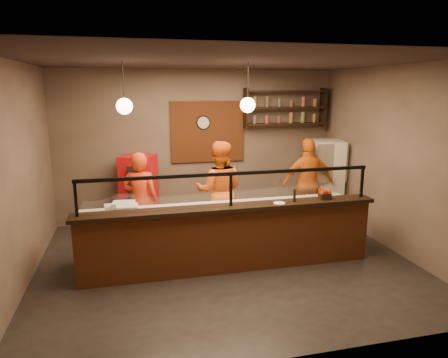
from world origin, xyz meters
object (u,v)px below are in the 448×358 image
object	(u,v)px
cook_left	(140,200)
wall_clock	(203,123)
red_cooler	(139,191)
cook_mid	(219,191)
cook_right	(308,183)
condiment_caddy	(325,196)
pizza_dough	(242,203)
pepper_mill	(294,196)
fridge	(324,180)

from	to	relation	value
cook_left	wall_clock	bearing A→B (deg)	-123.49
red_cooler	cook_mid	bearing A→B (deg)	-12.73
cook_right	condiment_caddy	size ratio (longest dim) A/B	10.25
cook_mid	pizza_dough	xyz separation A→B (m)	(0.21, -0.79, -0.03)
wall_clock	pepper_mill	bearing A→B (deg)	-71.52
condiment_caddy	cook_right	bearing A→B (deg)	73.64
red_cooler	pepper_mill	bearing A→B (deg)	-23.45
cook_right	fridge	xyz separation A→B (m)	(0.55, 0.38, -0.05)
cook_left	cook_mid	size ratio (longest dim) A/B	0.93
pepper_mill	pizza_dough	bearing A→B (deg)	137.24
cook_right	pizza_dough	distance (m)	1.99
cook_left	cook_mid	bearing A→B (deg)	-165.74
cook_left	cook_right	xyz separation A→B (m)	(3.37, 0.31, 0.05)
pizza_dough	condiment_caddy	xyz separation A→B (m)	(1.23, -0.59, 0.20)
cook_right	pizza_dough	world-z (taller)	cook_right
fridge	cook_mid	bearing A→B (deg)	-151.99
red_cooler	condiment_caddy	world-z (taller)	red_cooler
wall_clock	cook_right	bearing A→B (deg)	-29.87
pepper_mill	wall_clock	bearing A→B (deg)	108.48
cook_left	red_cooler	distance (m)	1.13
wall_clock	cook_right	size ratio (longest dim) A/B	0.16
red_cooler	condiment_caddy	size ratio (longest dim) A/B	8.34
cook_left	red_cooler	size ratio (longest dim) A/B	1.16
wall_clock	pepper_mill	size ratio (longest dim) A/B	1.49
wall_clock	cook_right	xyz separation A→B (m)	(1.95, -1.12, -1.18)
condiment_caddy	pepper_mill	xyz separation A→B (m)	(-0.55, -0.04, 0.05)
cook_right	fridge	world-z (taller)	cook_right
cook_left	pizza_dough	distance (m)	1.81
wall_clock	pepper_mill	xyz separation A→B (m)	(0.93, -2.78, -0.94)
red_cooler	pizza_dough	bearing A→B (deg)	-24.88
red_cooler	fridge	bearing A→B (deg)	16.83
cook_mid	pizza_dough	distance (m)	0.82
fridge	pepper_mill	size ratio (longest dim) A/B	8.64
wall_clock	fridge	bearing A→B (deg)	-16.50
fridge	red_cooler	world-z (taller)	fridge
cook_mid	cook_right	distance (m)	1.93
cook_left	fridge	world-z (taller)	cook_left
fridge	condiment_caddy	size ratio (longest dim) A/B	9.67
cook_mid	condiment_caddy	world-z (taller)	cook_mid
cook_right	pepper_mill	xyz separation A→B (m)	(-1.02, -1.66, 0.24)
fridge	condiment_caddy	world-z (taller)	fridge
pizza_dough	condiment_caddy	distance (m)	1.38
condiment_caddy	cook_mid	bearing A→B (deg)	136.12
cook_mid	condiment_caddy	size ratio (longest dim) A/B	10.44
wall_clock	cook_left	world-z (taller)	wall_clock
cook_left	pepper_mill	world-z (taller)	cook_left
wall_clock	fridge	xyz separation A→B (m)	(2.50, -0.74, -1.23)
cook_right	pizza_dough	bearing A→B (deg)	34.77
cook_left	fridge	bearing A→B (deg)	-158.75
condiment_caddy	fridge	bearing A→B (deg)	62.84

